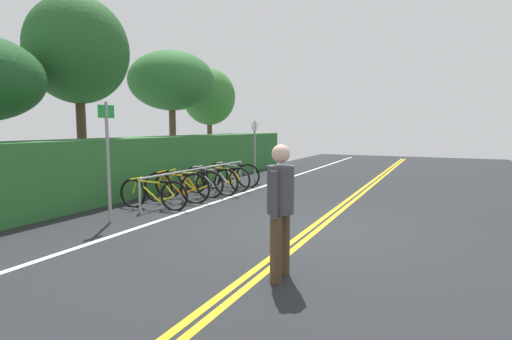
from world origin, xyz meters
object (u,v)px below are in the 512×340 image
Objects in this scene: bicycle_5 at (232,175)px; sign_post_far at (255,145)px; bicycle_0 at (153,194)px; tree_extra at (209,97)px; tree_far_right at (172,81)px; bike_rack at (200,175)px; bicycle_1 at (177,187)px; pedestrian at (280,203)px; bicycle_2 at (189,184)px; tree_mid at (78,51)px; bicycle_4 at (225,178)px; bicycle_3 at (210,181)px; sign_post_near at (108,151)px.

sign_post_far is at bearing -3.15° from bicycle_5.
bicycle_5 is at bearing -0.18° from bicycle_0.
tree_extra is (7.86, 3.39, 2.75)m from bicycle_0.
tree_far_right reaches higher than tree_extra.
bike_rack reaches higher than bicycle_5.
bicycle_1 is 1.04× the size of pedestrian.
bicycle_2 is 4.71m from tree_mid.
bicycle_2 is (-0.37, 0.09, -0.21)m from bike_rack.
tree_far_right is (1.78, 3.17, 3.09)m from bicycle_4.
bicycle_4 is 1.07× the size of pedestrian.
sign_post_far is at bearing -84.54° from tree_far_right.
tree_mid is at bearing 107.11° from bike_rack.
tree_extra is at bearing 25.92° from bicycle_1.
tree_mid is 1.18× the size of tree_far_right.
bicycle_2 reaches higher than bicycle_0.
bicycle_4 is at bearing -57.51° from tree_mid.
bicycle_2 is at bearing 177.47° from bicycle_5.
bicycle_0 is 2.21m from bicycle_3.
tree_extra reaches higher than bike_rack.
bicycle_4 is 0.99× the size of bicycle_5.
tree_far_right is (3.88, -0.14, -0.42)m from tree_mid.
tree_far_right is at bearing -2.01° from tree_mid.
bicycle_5 is 4.47m from tree_far_right.
pedestrian reaches higher than bicycle_1.
bicycle_3 is 1.10× the size of pedestrian.
sign_post_far is (5.09, -0.09, 0.89)m from bicycle_0.
bicycle_5 is 5.47m from tree_mid.
bicycle_1 is 0.70m from bicycle_2.
tree_extra is (4.84, 3.51, 2.74)m from bicycle_4.
bike_rack is at bearing 1.72° from sign_post_near.
sign_post_far reaches higher than bicycle_5.
sign_post_far is (2.89, 0.04, 0.86)m from bicycle_3.
bicycle_1 is at bearing 179.14° from sign_post_far.
tree_far_right reaches higher than bicycle_1.
bicycle_0 is (-1.89, 0.01, -0.23)m from bike_rack.
tree_extra is (4.19, 3.40, 2.72)m from bicycle_5.
pedestrian is (-4.52, -4.09, 0.37)m from bike_rack.
pedestrian reaches higher than bicycle_5.
sign_post_far reaches higher than bicycle_4.
sign_post_far is at bearing -1.01° from bicycle_0.
sign_post_near reaches higher than sign_post_far.
sign_post_far is at bearing -128.49° from tree_extra.
bicycle_0 is 0.41× the size of tree_extra.
bicycle_5 is (2.83, 0.01, -0.01)m from bicycle_1.
bicycle_3 is at bearing -148.11° from tree_extra.
tree_extra is at bearing 29.67° from bike_rack.
tree_mid is at bearing 88.59° from bicycle_1.
bicycle_4 is 2.26m from sign_post_far.
bicycle_2 is 0.72m from bicycle_3.
bicycle_1 is 5.87m from tree_far_right.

